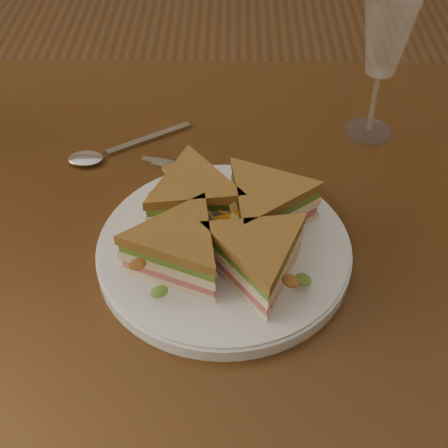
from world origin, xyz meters
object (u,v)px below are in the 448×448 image
(plate, at_px, (224,250))
(knife, at_px, (214,173))
(sandwich_wedges, at_px, (224,227))
(wine_glass, at_px, (386,39))
(table, at_px, (180,283))
(spoon, at_px, (102,154))

(plate, relative_size, knife, 1.37)
(sandwich_wedges, bearing_deg, wine_glass, 50.40)
(wine_glass, bearing_deg, table, -142.07)
(sandwich_wedges, bearing_deg, table, 144.37)
(spoon, height_order, knife, spoon)
(table, relative_size, sandwich_wedges, 4.35)
(spoon, bearing_deg, knife, -45.49)
(sandwich_wedges, height_order, wine_glass, wine_glass)
(sandwich_wedges, distance_m, spoon, 0.25)
(table, xyz_separation_m, sandwich_wedges, (0.06, -0.04, 0.14))
(plate, height_order, knife, plate)
(table, bearing_deg, spoon, 128.44)
(knife, bearing_deg, plate, -69.54)
(knife, relative_size, wine_glass, 1.05)
(sandwich_wedges, distance_m, knife, 0.15)
(table, bearing_deg, wine_glass, 37.93)
(plate, height_order, wine_glass, wine_glass)
(table, bearing_deg, plate, -35.63)
(plate, xyz_separation_m, knife, (-0.02, 0.15, -0.01))
(plate, height_order, spoon, plate)
(spoon, bearing_deg, sandwich_wedges, -79.65)
(wine_glass, bearing_deg, knife, -156.07)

